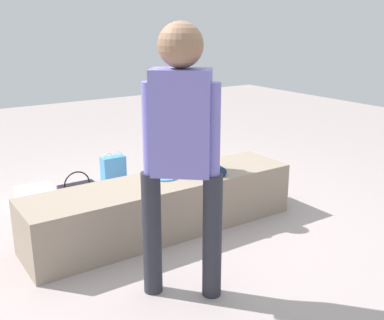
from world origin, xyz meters
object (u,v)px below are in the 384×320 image
adult_standing (181,140)px  handbag_black_leather (78,195)px  child_seated (201,145)px  water_bottle_near_gift (109,194)px  cake_plate (164,174)px  party_cup_red (21,228)px  gift_bag (113,169)px  cake_box_white (35,195)px

adult_standing → handbag_black_leather: (-0.03, 1.60, -0.82)m
child_seated → water_bottle_near_gift: bearing=122.8°
cake_plate → child_seated: bearing=-8.5°
child_seated → water_bottle_near_gift: (-0.47, 0.73, -0.54)m
water_bottle_near_gift → party_cup_red: size_ratio=1.90×
child_seated → gift_bag: (-0.20, 1.21, -0.48)m
gift_bag → party_cup_red: bearing=-148.2°
adult_standing → cake_box_white: (-0.30, 1.94, -0.87)m
child_seated → gift_bag: child_seated is taller
child_seated → party_cup_red: child_seated is taller
party_cup_red → child_seated: bearing=-23.2°
cake_plate → gift_bag: bearing=84.9°
adult_standing → gift_bag: 2.21m
cake_plate → water_bottle_near_gift: cake_plate is taller
adult_standing → cake_box_white: bearing=98.8°
gift_bag → party_cup_red: gift_bag is taller
cake_plate → handbag_black_leather: cake_plate is taller
gift_bag → water_bottle_near_gift: bearing=-119.0°
child_seated → gift_bag: size_ratio=1.56×
gift_bag → handbag_black_leather: 0.66m
adult_standing → cake_box_white: size_ratio=4.55×
handbag_black_leather → party_cup_red: bearing=-154.9°
child_seated → party_cup_red: bearing=156.8°
adult_standing → party_cup_red: bearing=113.3°
cake_box_white → gift_bag: bearing=4.4°
water_bottle_near_gift → party_cup_red: 0.82m
child_seated → adult_standing: size_ratio=0.32×
adult_standing → water_bottle_near_gift: (0.22, 1.52, -0.84)m
party_cup_red → cake_box_white: (0.28, 0.60, 0.01)m
cake_plate → handbag_black_leather: 0.92m
adult_standing → party_cup_red: adult_standing is taller
water_bottle_near_gift → handbag_black_leather: bearing=163.2°
cake_plate → water_bottle_near_gift: 0.78m
adult_standing → water_bottle_near_gift: adult_standing is taller
gift_bag → cake_box_white: 0.79m
party_cup_red → handbag_black_leather: size_ratio=0.30×
cake_box_white → handbag_black_leather: 0.44m
cake_plate → adult_standing: bearing=-114.7°
child_seated → gift_bag: 1.31m
child_seated → cake_plate: bearing=171.5°
adult_standing → gift_bag: size_ratio=4.93×
cake_plate → cake_box_white: cake_plate is taller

